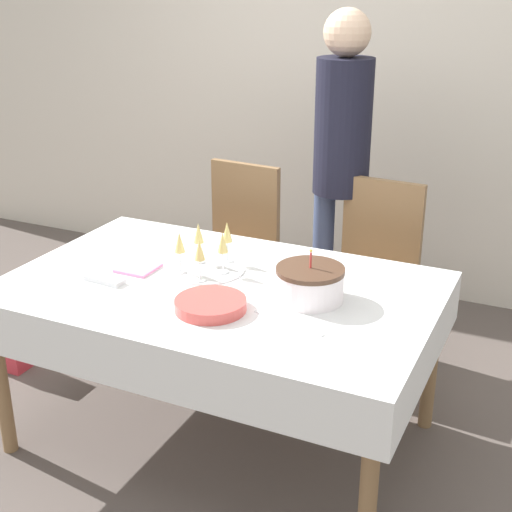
{
  "coord_description": "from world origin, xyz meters",
  "views": [
    {
      "loc": [
        1.22,
        -2.27,
        1.86
      ],
      "look_at": [
        0.13,
        0.06,
        0.84
      ],
      "focal_mm": 50.0,
      "sensor_mm": 36.0,
      "label": 1
    }
  ],
  "objects": [
    {
      "name": "dining_chair_far_left",
      "position": [
        -0.37,
        0.85,
        0.52
      ],
      "size": [
        0.45,
        0.45,
        0.95
      ],
      "color": "olive",
      "rests_on": "ground_plane"
    },
    {
      "name": "dining_chair_far_right",
      "position": [
        0.38,
        0.85,
        0.52
      ],
      "size": [
        0.45,
        0.45,
        0.95
      ],
      "color": "olive",
      "rests_on": "ground_plane"
    },
    {
      "name": "birthday_cake",
      "position": [
        0.37,
        0.02,
        0.79
      ],
      "size": [
        0.26,
        0.26,
        0.2
      ],
      "color": "white",
      "rests_on": "dining_table"
    },
    {
      "name": "cake_knife",
      "position": [
        0.37,
        -0.2,
        0.72
      ],
      "size": [
        0.29,
        0.09,
        0.0
      ],
      "color": "silver",
      "rests_on": "dining_table"
    },
    {
      "name": "plate_stack_main",
      "position": [
        0.08,
        -0.22,
        0.74
      ],
      "size": [
        0.26,
        0.26,
        0.04
      ],
      "color": "#CC4C47",
      "rests_on": "dining_table"
    },
    {
      "name": "champagne_tray",
      "position": [
        -0.11,
        0.1,
        0.8
      ],
      "size": [
        0.31,
        0.31,
        0.18
      ],
      "color": "silver",
      "rests_on": "dining_table"
    },
    {
      "name": "dining_table",
      "position": [
        0.0,
        0.0,
        0.62
      ],
      "size": [
        1.69,
        1.06,
        0.72
      ],
      "color": "white",
      "rests_on": "ground_plane"
    },
    {
      "name": "fork_pile",
      "position": [
        -0.43,
        -0.17,
        0.73
      ],
      "size": [
        0.17,
        0.07,
        0.02
      ],
      "color": "silver",
      "rests_on": "dining_table"
    },
    {
      "name": "gift_bag",
      "position": [
        -1.27,
        0.07,
        0.16
      ],
      "size": [
        0.23,
        0.14,
        0.33
      ],
      "color": "#CC333F",
      "rests_on": "ground_plane"
    },
    {
      "name": "person_standing",
      "position": [
        0.13,
        1.05,
        1.04
      ],
      "size": [
        0.28,
        0.28,
        1.72
      ],
      "color": "#3F4C72",
      "rests_on": "ground_plane"
    },
    {
      "name": "napkin_pile",
      "position": [
        -0.38,
        -0.01,
        0.73
      ],
      "size": [
        0.15,
        0.15,
        0.01
      ],
      "color": "pink",
      "rests_on": "dining_table"
    },
    {
      "name": "wall_back",
      "position": [
        0.0,
        1.87,
        1.35
      ],
      "size": [
        8.0,
        0.05,
        2.7
      ],
      "color": "silver",
      "rests_on": "ground_plane"
    },
    {
      "name": "ground_plane",
      "position": [
        0.0,
        0.0,
        0.0
      ],
      "size": [
        12.0,
        12.0,
        0.0
      ],
      "primitive_type": "plane",
      "color": "#564C47"
    }
  ]
}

